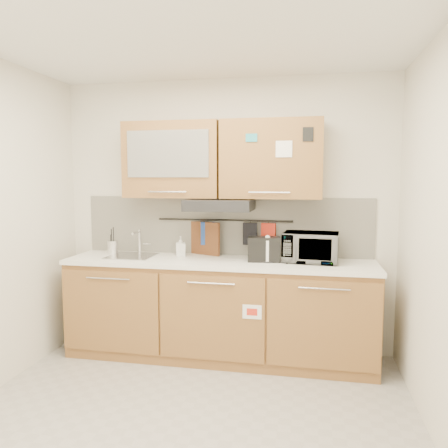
% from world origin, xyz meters
% --- Properties ---
extents(floor, '(3.20, 3.20, 0.00)m').
position_xyz_m(floor, '(0.00, 0.00, 0.00)').
color(floor, '#9E9993').
rests_on(floor, ground).
extents(ceiling, '(3.20, 3.20, 0.00)m').
position_xyz_m(ceiling, '(0.00, 0.00, 2.60)').
color(ceiling, white).
rests_on(ceiling, wall_back).
extents(wall_back, '(3.20, 0.00, 3.20)m').
position_xyz_m(wall_back, '(0.00, 1.50, 1.30)').
color(wall_back, silver).
rests_on(wall_back, ground).
extents(base_cabinet, '(2.80, 0.64, 0.88)m').
position_xyz_m(base_cabinet, '(0.00, 1.19, 0.41)').
color(base_cabinet, '#976235').
rests_on(base_cabinet, floor).
extents(countertop, '(2.82, 0.62, 0.04)m').
position_xyz_m(countertop, '(0.00, 1.19, 0.90)').
color(countertop, white).
rests_on(countertop, base_cabinet).
extents(backsplash, '(2.80, 0.02, 0.56)m').
position_xyz_m(backsplash, '(0.00, 1.49, 1.20)').
color(backsplash, silver).
rests_on(backsplash, countertop).
extents(upper_cabinets, '(1.82, 0.37, 0.70)m').
position_xyz_m(upper_cabinets, '(-0.00, 1.32, 1.83)').
color(upper_cabinets, '#976235').
rests_on(upper_cabinets, wall_back).
extents(range_hood, '(0.60, 0.46, 0.10)m').
position_xyz_m(range_hood, '(0.00, 1.25, 1.42)').
color(range_hood, black).
rests_on(range_hood, upper_cabinets).
extents(sink, '(0.42, 0.40, 0.26)m').
position_xyz_m(sink, '(-0.85, 1.21, 0.92)').
color(sink, silver).
rests_on(sink, countertop).
extents(utensil_rail, '(1.30, 0.02, 0.02)m').
position_xyz_m(utensil_rail, '(0.00, 1.45, 1.26)').
color(utensil_rail, black).
rests_on(utensil_rail, backsplash).
extents(utensil_crock, '(0.13, 0.13, 0.27)m').
position_xyz_m(utensil_crock, '(-1.08, 1.29, 0.99)').
color(utensil_crock, silver).
rests_on(utensil_crock, countertop).
extents(kettle, '(0.18, 0.18, 0.24)m').
position_xyz_m(kettle, '(0.45, 1.19, 1.01)').
color(kettle, silver).
rests_on(kettle, countertop).
extents(toaster, '(0.30, 0.20, 0.22)m').
position_xyz_m(toaster, '(0.41, 1.21, 1.03)').
color(toaster, black).
rests_on(toaster, countertop).
extents(microwave, '(0.50, 0.36, 0.26)m').
position_xyz_m(microwave, '(0.82, 1.25, 1.05)').
color(microwave, '#999999').
rests_on(microwave, countertop).
extents(soap_bottle, '(0.11, 0.11, 0.19)m').
position_xyz_m(soap_bottle, '(-0.39, 1.31, 1.02)').
color(soap_bottle, '#999999').
rests_on(soap_bottle, countertop).
extents(cutting_board, '(0.35, 0.16, 0.45)m').
position_xyz_m(cutting_board, '(-0.20, 1.44, 1.02)').
color(cutting_board, brown).
rests_on(cutting_board, utensil_rail).
extents(oven_mitt, '(0.14, 0.06, 0.22)m').
position_xyz_m(oven_mitt, '(-0.16, 1.44, 1.13)').
color(oven_mitt, '#203F94').
rests_on(oven_mitt, utensil_rail).
extents(dark_pouch, '(0.14, 0.04, 0.21)m').
position_xyz_m(dark_pouch, '(0.25, 1.44, 1.13)').
color(dark_pouch, black).
rests_on(dark_pouch, utensil_rail).
extents(pot_holder, '(0.14, 0.05, 0.17)m').
position_xyz_m(pot_holder, '(0.43, 1.44, 1.15)').
color(pot_holder, red).
rests_on(pot_holder, utensil_rail).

